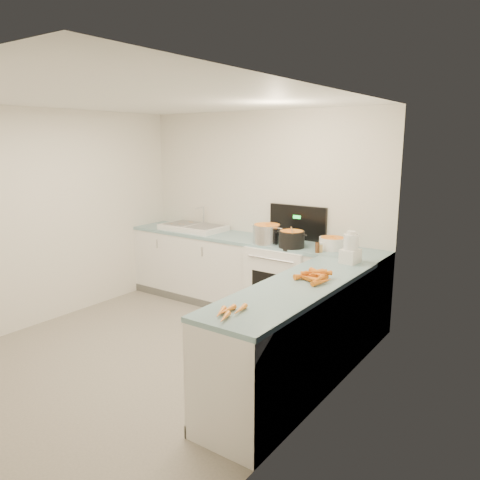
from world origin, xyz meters
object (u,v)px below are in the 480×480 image
Objects in this scene: stove at (285,281)px; food_processor at (351,249)px; spice_jar at (320,248)px; steel_pot at (267,235)px; sink at (193,227)px; black_pot at (292,240)px; mixing_bowl at (332,243)px; extract_bottle at (317,248)px.

stove is 4.22× the size of food_processor.
steel_pot is at bearing 175.92° from spice_jar.
sink is 2.47m from food_processor.
black_pot is (1.61, -0.17, 0.05)m from sink.
mixing_bowl is 0.91× the size of food_processor.
mixing_bowl reaches higher than extract_bottle.
extract_bottle is at bearing -11.13° from black_pot.
sink is at bearing 173.53° from steel_pot.
extract_bottle is at bearing -111.46° from spice_jar.
sink is 2.57× the size of steel_pot.
sink is at bearing -179.77° from mixing_bowl.
sink reaches higher than steel_pot.
black_pot is (0.16, -0.15, 0.55)m from stove.
black_pot is 0.45m from mixing_bowl.
extract_bottle reaches higher than spice_jar.
stove is at bearing 34.95° from steel_pot.
black_pot is 1.00× the size of mixing_bowl.
mixing_bowl is (0.42, 0.18, -0.02)m from black_pot.
mixing_bowl is (2.03, 0.01, 0.03)m from sink.
spice_jar is at bearing 68.54° from extract_bottle.
stove reaches higher than food_processor.
stove is 15.28× the size of spice_jar.
black_pot is at bearing -157.26° from mixing_bowl.
steel_pot is 1.14× the size of mixing_bowl.
extract_bottle is at bearing -7.60° from steel_pot.
spice_jar is (0.02, 0.04, -0.01)m from extract_bottle.
stove is 4.07× the size of steel_pot.
black_pot is 3.29× the size of spice_jar.
spice_jar is at bearing -5.61° from sink.
stove is at bearing -177.66° from mixing_bowl.
steel_pot is at bearing -168.77° from mixing_bowl.
black_pot is at bearing -5.93° from sink.
black_pot is at bearing 168.87° from extract_bottle.
stove reaches higher than steel_pot.
stove is 1.58× the size of sink.
spice_jar is (-0.05, -0.20, -0.02)m from mixing_bowl.
steel_pot is at bearing -6.47° from sink.
mixing_bowl is 0.60m from food_processor.
black_pot is at bearing 161.45° from food_processor.
stove is 1.23m from food_processor.
black_pot is at bearing -3.92° from steel_pot.
steel_pot is 3.75× the size of spice_jar.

